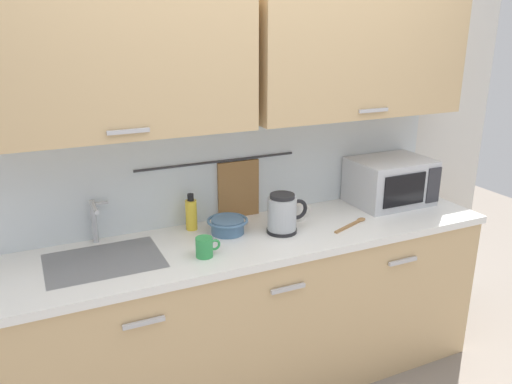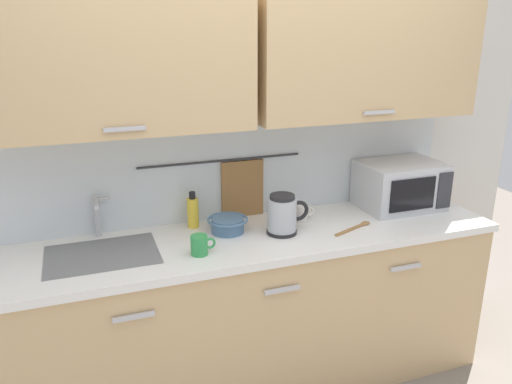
% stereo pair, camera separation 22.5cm
% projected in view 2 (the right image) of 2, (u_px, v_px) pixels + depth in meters
% --- Properties ---
extents(counter_unit, '(2.53, 0.64, 0.90)m').
position_uv_depth(counter_unit, '(258.00, 310.00, 2.77)').
color(counter_unit, tan).
rests_on(counter_unit, ground).
extents(back_wall_assembly, '(3.70, 0.41, 2.50)m').
position_uv_depth(back_wall_assembly, '(244.00, 107.00, 2.64)').
color(back_wall_assembly, silver).
rests_on(back_wall_assembly, ground).
extents(sink_faucet, '(0.09, 0.17, 0.22)m').
position_uv_depth(sink_faucet, '(97.00, 211.00, 2.54)').
color(sink_faucet, '#B2B5BA').
rests_on(sink_faucet, counter_unit).
extents(microwave, '(0.46, 0.35, 0.27)m').
position_uv_depth(microwave, '(400.00, 185.00, 2.98)').
color(microwave, silver).
rests_on(microwave, counter_unit).
extents(electric_kettle, '(0.23, 0.16, 0.21)m').
position_uv_depth(electric_kettle, '(283.00, 215.00, 2.62)').
color(electric_kettle, black).
rests_on(electric_kettle, counter_unit).
extents(dish_soap_bottle, '(0.06, 0.06, 0.20)m').
position_uv_depth(dish_soap_bottle, '(193.00, 212.00, 2.70)').
color(dish_soap_bottle, yellow).
rests_on(dish_soap_bottle, counter_unit).
extents(mug_near_sink, '(0.12, 0.08, 0.09)m').
position_uv_depth(mug_near_sink, '(200.00, 245.00, 2.39)').
color(mug_near_sink, green).
rests_on(mug_near_sink, counter_unit).
extents(mixing_bowl, '(0.21, 0.21, 0.08)m').
position_uv_depth(mixing_bowl, '(228.00, 224.00, 2.65)').
color(mixing_bowl, '#4C7093').
rests_on(mixing_bowl, counter_unit).
extents(mug_by_kettle, '(0.12, 0.08, 0.09)m').
position_uv_depth(mug_by_kettle, '(301.00, 213.00, 2.80)').
color(mug_by_kettle, silver).
rests_on(mug_by_kettle, counter_unit).
extents(wooden_spoon, '(0.27, 0.13, 0.01)m').
position_uv_depth(wooden_spoon, '(357.00, 227.00, 2.71)').
color(wooden_spoon, '#9E7042').
rests_on(wooden_spoon, counter_unit).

